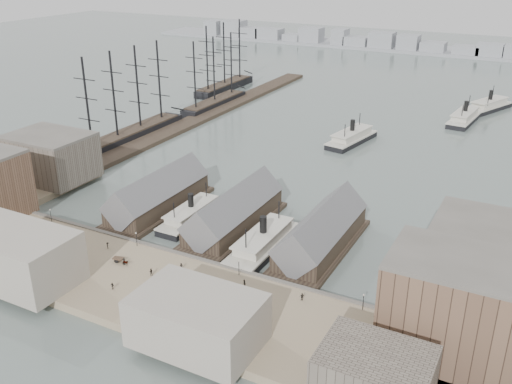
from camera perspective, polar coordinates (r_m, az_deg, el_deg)
The scene contains 42 objects.
ground at distance 147.73m, azimuth -5.47°, elevation -6.23°, with size 900.00×900.00×0.00m, color #54615D.
quay at distance 133.48m, azimuth -10.21°, elevation -9.53°, with size 180.00×30.00×2.00m, color #89775C.
seawall at distance 143.45m, azimuth -6.62°, elevation -6.72°, with size 180.00×1.20×2.30m, color #59544C.
west_wharf at distance 259.71m, azimuth -6.13°, elevation 7.15°, with size 10.00×220.00×1.60m, color #2D231C.
ferry_shed_west at distance 171.69m, azimuth -9.76°, elevation -0.35°, with size 14.00×42.00×12.60m.
ferry_shed_center at distance 158.29m, azimuth -2.22°, elevation -2.12°, with size 14.00×42.00×12.60m.
ferry_shed_east at distance 148.28m, azimuth 6.55°, elevation -4.12°, with size 14.00×42.00×12.60m.
warehouse_west_back at distance 199.36m, azimuth -19.83°, elevation 3.30°, with size 26.00×20.00×14.00m, color #60564C.
warehouse_east_front at distance 112.78m, azimuth 20.52°, elevation -11.18°, with size 30.00×18.00×19.00m, color brown.
warehouse_east_back at distance 137.06m, azimuth 22.96°, elevation -6.12°, with size 28.00×20.00×15.00m, color #60564C.
street_bldg_center at distance 112.15m, azimuth -5.89°, elevation -12.62°, with size 24.00×16.00×10.00m, color gray.
street_bldg_west at distance 141.95m, azimuth -23.12°, elevation -5.80°, with size 30.00×16.00×12.00m, color gray.
street_bldg_east at distance 99.73m, azimuth 11.72°, elevation -18.02°, with size 18.00×14.00×11.00m, color #60564C.
lamp_post_far_w at distance 168.01m, azimuth -19.87°, elevation -1.99°, with size 0.44×0.44×3.92m.
lamp_post_near_w at distance 148.68m, azimuth -11.88°, elevation -4.39°, with size 0.44×0.44×3.92m.
lamp_post_near_e at distance 133.35m, azimuth -1.73°, elevation -7.29°, with size 0.44×0.44×3.92m.
lamp_post_far_e at distance 123.54m, azimuth 10.70°, elevation -10.48°, with size 0.44×0.44×3.92m.
far_shore at distance 452.17m, azimuth 18.57°, elevation 13.43°, with size 500.00×40.00×15.72m.
ferry_docked_west at distance 164.26m, azimuth -6.47°, elevation -2.24°, with size 7.61×25.36×9.06m.
ferry_docked_east at distance 147.81m, azimuth 0.72°, elevation -5.03°, with size 8.61×28.69×10.25m.
ferry_open_near at distance 232.44m, azimuth 9.54°, elevation 5.42°, with size 13.44×29.51×10.16m.
ferry_open_mid at distance 273.45m, azimuth 20.12°, elevation 7.04°, with size 11.36×29.75×10.38m.
ferry_open_far at distance 298.89m, azimuth 22.29°, elevation 8.02°, with size 19.17×30.10×10.35m.
sailing_ship_near at distance 238.55m, azimuth -12.51°, elevation 5.73°, with size 9.00×61.97×36.98m.
sailing_ship_mid at distance 283.89m, azimuth -4.14°, elevation 8.96°, with size 8.24×47.59×33.86m.
sailing_ship_far at distance 318.97m, azimuth -3.15°, elevation 10.62°, with size 8.77×48.70×36.04m.
tram at distance 115.24m, azimuth 13.45°, elevation -14.05°, with size 3.57×10.41×3.63m.
horse_cart_left at distance 156.18m, azimuth -18.02°, elevation -4.47°, with size 4.79×2.29×1.55m.
horse_cart_center at distance 142.24m, azimuth -13.20°, elevation -6.76°, with size 4.88×2.02×1.43m.
horse_cart_right at distance 122.63m, azimuth -3.63°, elevation -11.44°, with size 4.58×1.64×1.48m.
pedestrian_0 at distance 165.00m, azimuth -20.77°, elevation -3.30°, with size 0.65×0.48×1.78m, color black.
pedestrian_1 at distance 158.55m, azimuth -22.14°, elevation -4.63°, with size 0.86×0.67×1.78m, color black.
pedestrian_2 at distance 149.97m, azimuth -14.61°, elevation -5.20°, with size 1.14×0.65×1.76m, color black.
pedestrian_3 at distance 133.12m, azimuth -14.17°, elevation -9.09°, with size 0.97×0.40×1.65m, color black.
pedestrian_4 at distance 137.62m, azimuth -7.49°, elevation -7.36°, with size 0.81×0.53×1.66m, color black.
pedestrian_5 at distance 125.28m, azimuth -8.01°, elevation -10.74°, with size 0.65×0.48×1.79m, color black.
pedestrian_6 at distance 129.95m, azimuth -1.20°, elevation -9.11°, with size 0.89×0.69×1.82m, color black.
pedestrian_7 at distance 117.20m, azimuth -0.92°, elevation -13.24°, with size 1.02×0.59×1.58m, color black.
pedestrian_8 at distance 125.83m, azimuth 4.63°, elevation -10.39°, with size 1.07×0.44×1.82m, color black.
pedestrian_9 at distance 108.05m, azimuth 15.48°, elevation -17.88°, with size 0.89×0.58×1.82m, color black.
pedestrian_10 at distance 141.93m, azimuth -13.05°, elevation -6.77°, with size 0.85×0.56×1.75m, color black.
pedestrian_11 at distance 136.33m, azimuth -10.46°, elevation -7.86°, with size 0.87×0.68×1.80m, color black.
Camera 1 is at (72.03, -106.59, 72.62)m, focal length 40.00 mm.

